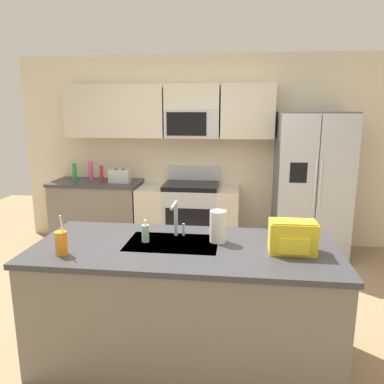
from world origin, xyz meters
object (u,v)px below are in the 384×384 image
at_px(bottle_green, 75,172).
at_px(soap_dispenser, 145,233).
at_px(toaster, 120,176).
at_px(paper_towel_roll, 218,226).
at_px(drink_cup_orange, 61,243).
at_px(bottle_pink, 91,171).
at_px(sink_faucet, 176,216).
at_px(refrigerator, 311,185).
at_px(pepper_mill, 101,173).
at_px(backpack, 293,236).
at_px(range_oven, 188,216).

xyz_separation_m(bottle_green, soap_dispenser, (1.58, -2.30, -0.05)).
height_order(toaster, bottle_green, bottle_green).
height_order(soap_dispenser, paper_towel_roll, paper_towel_roll).
height_order(drink_cup_orange, soap_dispenser, drink_cup_orange).
relative_size(toaster, bottle_pink, 1.05).
bearing_deg(bottle_green, paper_towel_roll, -46.45).
xyz_separation_m(bottle_pink, sink_faucet, (1.57, -2.20, 0.03)).
height_order(bottle_pink, paper_towel_roll, bottle_pink).
distance_m(refrigerator, paper_towel_roll, 2.41).
distance_m(bottle_pink, drink_cup_orange, 2.80).
bearing_deg(bottle_green, drink_cup_orange, -67.79).
bearing_deg(toaster, sink_faucet, -61.86).
distance_m(pepper_mill, paper_towel_roll, 2.82).
relative_size(drink_cup_orange, backpack, 0.88).
bearing_deg(backpack, paper_towel_roll, 163.93).
xyz_separation_m(refrigerator, soap_dispenser, (-1.61, -2.22, 0.04)).
bearing_deg(toaster, bottle_green, 175.17).
height_order(range_oven, refrigerator, refrigerator).
xyz_separation_m(paper_towel_roll, backpack, (0.53, -0.15, -0.00)).
xyz_separation_m(bottle_green, paper_towel_roll, (2.12, -2.23, -0.00)).
bearing_deg(bottle_green, bottle_pink, 12.66).
relative_size(soap_dispenser, backpack, 0.53).
bearing_deg(toaster, bottle_pink, 166.96).
distance_m(pepper_mill, sink_faucet, 2.56).
xyz_separation_m(sink_faucet, drink_cup_orange, (-0.72, -0.46, -0.09)).
relative_size(toaster, pepper_mill, 1.27).
xyz_separation_m(toaster, sink_faucet, (1.12, -2.10, 0.08)).
distance_m(bottle_green, soap_dispenser, 2.79).
bearing_deg(bottle_green, pepper_mill, -0.94).
height_order(bottle_pink, backpack, bottle_pink).
relative_size(sink_faucet, paper_towel_roll, 1.17).
distance_m(sink_faucet, drink_cup_orange, 0.86).
distance_m(bottle_green, backpack, 3.56).
bearing_deg(pepper_mill, soap_dispenser, -62.60).
relative_size(range_oven, bottle_green, 5.56).
bearing_deg(soap_dispenser, sink_faucet, 34.56).
relative_size(toaster, soap_dispenser, 1.65).
bearing_deg(toaster, paper_towel_roll, -56.25).
bearing_deg(backpack, drink_cup_orange, -171.54).
bearing_deg(sink_faucet, paper_towel_roll, -12.86).
bearing_deg(bottle_pink, sink_faucet, -54.45).
bearing_deg(sink_faucet, backpack, -14.84).
distance_m(refrigerator, toaster, 2.52).
bearing_deg(bottle_green, range_oven, -0.14).
distance_m(sink_faucet, paper_towel_roll, 0.34).
bearing_deg(sink_faucet, soap_dispenser, -145.44).
bearing_deg(refrigerator, bottle_pink, 177.61).
xyz_separation_m(range_oven, backpack, (1.04, -2.38, 0.57)).
xyz_separation_m(range_oven, sink_faucet, (0.19, -2.15, 0.62)).
relative_size(range_oven, drink_cup_orange, 4.81).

